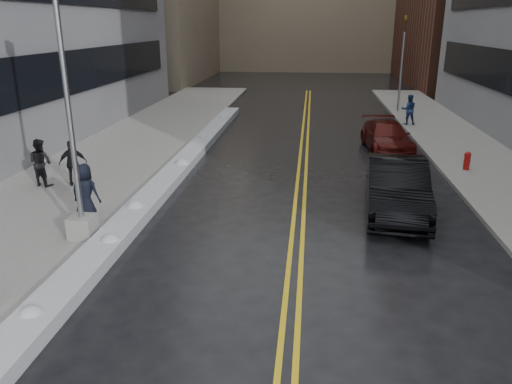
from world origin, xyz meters
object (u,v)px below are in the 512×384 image
(pedestrian_b, at_px, (40,162))
(pedestrian_east, at_px, (409,110))
(lamppost, at_px, (74,152))
(fire_hydrant, at_px, (467,160))
(pedestrian_d, at_px, (73,163))
(traffic_signal, at_px, (402,60))
(car_black, at_px, (397,187))
(pedestrian_c, at_px, (85,193))
(car_maroon, at_px, (387,137))

(pedestrian_b, distance_m, pedestrian_east, 19.97)
(lamppost, distance_m, pedestrian_east, 20.94)
(fire_hydrant, bearing_deg, pedestrian_b, -166.50)
(fire_hydrant, height_order, pedestrian_east, pedestrian_east)
(pedestrian_d, bearing_deg, traffic_signal, -153.25)
(car_black, bearing_deg, pedestrian_east, 83.74)
(pedestrian_b, xyz_separation_m, pedestrian_c, (3.04, -3.06, 0.02))
(traffic_signal, distance_m, pedestrian_b, 23.53)
(traffic_signal, distance_m, car_black, 19.21)
(traffic_signal, xyz_separation_m, pedestrian_d, (-14.09, -17.63, -2.43))
(pedestrian_b, relative_size, car_black, 0.33)
(car_black, bearing_deg, pedestrian_d, 179.00)
(pedestrian_c, distance_m, pedestrian_d, 3.73)
(pedestrian_b, bearing_deg, lamppost, 144.68)
(traffic_signal, distance_m, pedestrian_c, 24.26)
(fire_hydrant, relative_size, traffic_signal, 0.12)
(pedestrian_d, distance_m, pedestrian_east, 19.03)
(pedestrian_d, bearing_deg, car_black, 149.34)
(pedestrian_b, height_order, pedestrian_c, pedestrian_c)
(lamppost, relative_size, traffic_signal, 1.27)
(lamppost, bearing_deg, fire_hydrant, 33.04)
(fire_hydrant, relative_size, car_maroon, 0.16)
(car_maroon, bearing_deg, pedestrian_east, 66.80)
(pedestrian_east, bearing_deg, pedestrian_c, 51.91)
(lamppost, xyz_separation_m, pedestrian_d, (-2.29, 4.37, -1.56))
(lamppost, distance_m, car_black, 9.51)
(pedestrian_c, bearing_deg, lamppost, 113.86)
(lamppost, height_order, fire_hydrant, lamppost)
(pedestrian_east, bearing_deg, pedestrian_d, 41.49)
(car_maroon, bearing_deg, fire_hydrant, -56.59)
(lamppost, relative_size, car_maroon, 1.65)
(pedestrian_b, bearing_deg, car_black, -169.18)
(car_black, bearing_deg, lamppost, -154.98)
(pedestrian_d, height_order, car_black, pedestrian_d)
(car_black, bearing_deg, pedestrian_b, -179.75)
(pedestrian_b, bearing_deg, car_maroon, -135.48)
(pedestrian_d, relative_size, car_black, 0.32)
(pedestrian_d, xyz_separation_m, pedestrian_east, (13.92, 12.97, 0.03))
(fire_hydrant, relative_size, pedestrian_d, 0.45)
(lamppost, bearing_deg, pedestrian_east, 56.16)
(pedestrian_c, distance_m, car_maroon, 14.35)
(lamppost, height_order, pedestrian_b, lamppost)
(fire_hydrant, bearing_deg, pedestrian_c, -151.67)
(pedestrian_b, distance_m, car_black, 12.27)
(pedestrian_east, bearing_deg, fire_hydrant, 92.61)
(lamppost, height_order, pedestrian_east, lamppost)
(traffic_signal, relative_size, pedestrian_c, 3.45)
(fire_hydrant, distance_m, pedestrian_east, 9.38)
(pedestrian_c, distance_m, car_black, 9.41)
(pedestrian_c, height_order, car_maroon, pedestrian_c)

